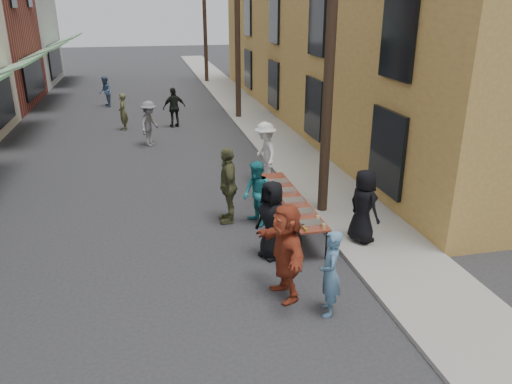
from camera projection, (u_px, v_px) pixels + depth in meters
name	position (u px, v px, depth m)	size (l,w,h in m)	color
ground	(167.00, 290.00, 9.83)	(120.00, 120.00, 0.00)	#28282B
sidewalk	(253.00, 117.00, 24.51)	(2.20, 60.00, 0.10)	gray
building_ochre	(385.00, 9.00, 23.08)	(10.00, 28.00, 10.00)	#B37940
utility_pole_near	(331.00, 39.00, 11.84)	(0.26, 0.26, 9.00)	#2D2116
utility_pole_mid	(237.00, 21.00, 22.78)	(0.26, 0.26, 9.00)	#2D2116
utility_pole_far	(205.00, 15.00, 33.72)	(0.26, 0.26, 9.00)	#2D2116
serving_table	(290.00, 199.00, 12.41)	(0.70, 4.00, 0.75)	maroon
catering_tray_sausage	(311.00, 223.00, 10.88)	(0.50, 0.33, 0.08)	maroon
catering_tray_foil_b	(302.00, 212.00, 11.47)	(0.50, 0.33, 0.08)	#B2B2B7
catering_tray_buns	(293.00, 201.00, 12.11)	(0.50, 0.33, 0.08)	tan
catering_tray_foil_d	(285.00, 191.00, 12.75)	(0.50, 0.33, 0.08)	#B2B2B7
catering_tray_buns_end	(278.00, 182.00, 13.39)	(0.50, 0.33, 0.08)	tan
condiment_jar_a	(306.00, 230.00, 10.56)	(0.07, 0.07, 0.08)	#A57F26
condiment_jar_b	(304.00, 228.00, 10.65)	(0.07, 0.07, 0.08)	#A57F26
condiment_jar_c	(303.00, 226.00, 10.74)	(0.07, 0.07, 0.08)	#A57F26
cup_stack	(324.00, 226.00, 10.69)	(0.08, 0.08, 0.12)	tan
guest_front_a	(272.00, 220.00, 10.81)	(0.87, 0.56, 1.78)	black
guest_front_b	(330.00, 273.00, 8.83)	(0.59, 0.39, 1.63)	teal
guest_front_c	(257.00, 194.00, 12.45)	(0.81, 0.63, 1.66)	teal
guest_front_d	(265.00, 152.00, 15.46)	(1.23, 0.71, 1.90)	white
guest_front_e	(228.00, 185.00, 12.59)	(1.16, 0.48, 1.97)	brown
guest_queue_back	(286.00, 252.00, 9.31)	(1.76, 0.56, 1.90)	#A03D23
server	(364.00, 206.00, 11.35)	(0.85, 0.55, 1.74)	black
passerby_left	(149.00, 124.00, 19.46)	(1.14, 0.65, 1.76)	slate
passerby_mid	(174.00, 108.00, 22.38)	(1.04, 0.43, 1.78)	black
passerby_right	(123.00, 112.00, 21.91)	(0.58, 0.38, 1.60)	brown
passerby_far	(105.00, 92.00, 26.82)	(0.79, 0.62, 1.63)	#445D84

